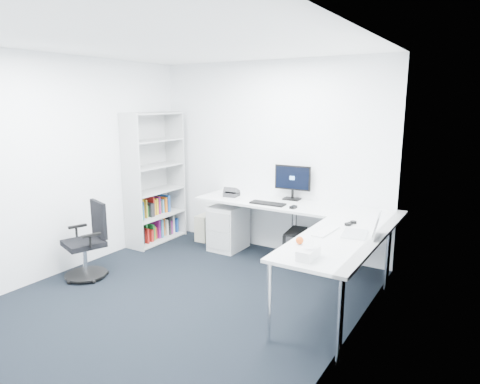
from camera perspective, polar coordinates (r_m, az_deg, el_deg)
The scene contains 21 objects.
ground at distance 4.86m, azimuth -8.27°, elevation -14.26°, with size 4.20×4.20×0.00m, color black.
ceiling at distance 4.40m, azimuth -9.38°, elevation 19.17°, with size 4.20×4.20×0.00m, color white.
wall_back at distance 6.16m, azimuth 3.93°, elevation 4.61°, with size 3.60×0.02×2.70m, color white.
wall_left at distance 5.75m, azimuth -22.65°, elevation 3.18°, with size 0.02×4.20×2.70m, color white.
wall_right at distance 3.56m, azimuth 13.92°, elevation -1.16°, with size 0.02×4.20×2.70m, color white.
l_desk at distance 5.52m, azimuth 5.48°, elevation -6.42°, with size 2.74×1.53×0.80m, color silver, non-canonical shape.
drawer_pedestal at distance 6.30m, azimuth -1.56°, elevation -4.71°, with size 0.43×0.53×0.66m, color silver.
bookshelf at distance 6.63m, azimuth -11.35°, elevation 1.80°, with size 0.39×0.99×1.98m, color #AFB2B1, non-canonical shape.
task_chair at distance 5.58m, azimuth -20.14°, elevation -6.18°, with size 0.53×0.53×0.94m, color black, non-canonical shape.
black_pc_tower at distance 5.86m, azimuth 7.36°, elevation -7.20°, with size 0.20×0.46×0.45m, color black.
beige_pc_tower at distance 6.79m, azimuth -4.43°, elevation -4.62°, with size 0.19×0.42×0.40m, color #B7B59C.
power_strip at distance 5.97m, azimuth 10.38°, elevation -8.99°, with size 0.36×0.06×0.04m, color silver.
monitor at distance 5.94m, azimuth 6.98°, elevation 1.30°, with size 0.51×0.16×0.49m, color black, non-canonical shape.
black_keyboard at distance 5.68m, azimuth 3.71°, elevation -1.53°, with size 0.47×0.17×0.02m, color black.
mouse at distance 5.50m, azimuth 7.12°, elevation -2.02°, with size 0.06×0.10×0.03m, color black.
desk_phone at distance 6.14m, azimuth -1.13°, elevation 0.04°, with size 0.19×0.19×0.13m, color #272729, non-canonical shape.
laptop at distance 4.52m, azimuth 15.13°, elevation -4.03°, with size 0.35×0.34×0.25m, color silver, non-canonical shape.
white_keyboard at distance 4.57m, azimuth 11.37°, elevation -5.17°, with size 0.13×0.44×0.01m, color silver.
headphones at distance 4.91m, azimuth 14.54°, elevation -3.95°, with size 0.11×0.17×0.05m, color black, non-canonical shape.
orange_fruit at distance 4.15m, azimuth 7.95°, elevation -6.40°, with size 0.08×0.08×0.08m, color #E85414.
tissue_box at distance 3.80m, azimuth 9.07°, elevation -8.10°, with size 0.13×0.25×0.09m, color silver.
Camera 1 is at (2.83, -3.32, 2.14)m, focal length 32.00 mm.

